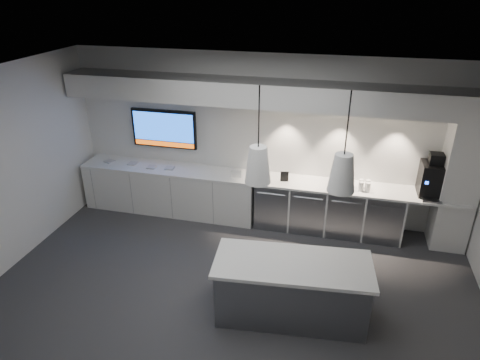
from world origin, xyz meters
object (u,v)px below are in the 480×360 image
(bin, at_px, (224,278))
(coffee_machine, at_px, (432,178))
(wall_tv, at_px, (164,129))
(island, at_px, (291,289))

(bin, distance_m, coffee_machine, 3.71)
(wall_tv, xyz_separation_m, bin, (1.79, -2.32, -1.34))
(island, bearing_deg, coffee_machine, 44.89)
(wall_tv, height_order, bin, wall_tv)
(island, distance_m, coffee_machine, 3.11)
(bin, bearing_deg, coffee_machine, 35.34)
(wall_tv, relative_size, coffee_machine, 1.76)
(wall_tv, xyz_separation_m, coffee_machine, (4.71, -0.25, -0.37))
(island, bearing_deg, bin, 160.47)
(bin, bearing_deg, wall_tv, 127.62)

